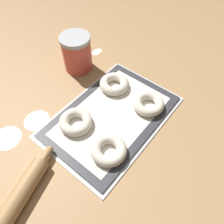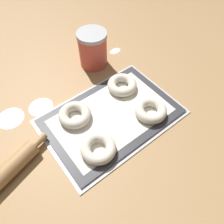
# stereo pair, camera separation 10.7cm
# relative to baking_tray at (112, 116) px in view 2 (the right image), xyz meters

# --- Properties ---
(ground_plane) EXTENTS (2.80, 2.80, 0.00)m
(ground_plane) POSITION_rel_baking_tray_xyz_m (-0.00, -0.02, -0.00)
(ground_plane) COLOR #A87F51
(baking_tray) EXTENTS (0.49, 0.33, 0.01)m
(baking_tray) POSITION_rel_baking_tray_xyz_m (0.00, 0.00, 0.00)
(baking_tray) COLOR silver
(baking_tray) RESTS_ON ground_plane
(baking_mat) EXTENTS (0.47, 0.31, 0.00)m
(baking_mat) POSITION_rel_baking_tray_xyz_m (0.00, 0.00, 0.01)
(baking_mat) COLOR #333338
(baking_mat) RESTS_ON baking_tray
(bagel_front_left) EXTENTS (0.12, 0.12, 0.03)m
(bagel_front_left) POSITION_rel_baking_tray_xyz_m (-0.12, -0.09, 0.02)
(bagel_front_left) COLOR silver
(bagel_front_left) RESTS_ON baking_mat
(bagel_front_right) EXTENTS (0.12, 0.12, 0.03)m
(bagel_front_right) POSITION_rel_baking_tray_xyz_m (0.12, -0.08, 0.02)
(bagel_front_right) COLOR silver
(bagel_front_right) RESTS_ON baking_mat
(bagel_back_left) EXTENTS (0.12, 0.12, 0.03)m
(bagel_back_left) POSITION_rel_baking_tray_xyz_m (-0.11, 0.07, 0.02)
(bagel_back_left) COLOR silver
(bagel_back_left) RESTS_ON baking_mat
(bagel_back_right) EXTENTS (0.12, 0.12, 0.03)m
(bagel_back_right) POSITION_rel_baking_tray_xyz_m (0.11, 0.08, 0.02)
(bagel_back_right) COLOR silver
(bagel_back_right) RESTS_ON baking_mat
(flour_canister) EXTENTS (0.12, 0.12, 0.15)m
(flour_canister) POSITION_rel_baking_tray_xyz_m (0.12, 0.28, 0.07)
(flour_canister) COLOR #DB4C3D
(flour_canister) RESTS_ON ground_plane
(flour_patch_near) EXTENTS (0.10, 0.10, 0.00)m
(flour_patch_near) POSITION_rel_baking_tray_xyz_m (-0.30, 0.23, -0.00)
(flour_patch_near) COLOR white
(flour_patch_near) RESTS_ON ground_plane
(flour_patch_far) EXTENTS (0.06, 0.04, 0.00)m
(flour_patch_far) POSITION_rel_baking_tray_xyz_m (0.25, 0.29, -0.00)
(flour_patch_far) COLOR white
(flour_patch_far) RESTS_ON ground_plane
(flour_patch_side) EXTENTS (0.09, 0.09, 0.00)m
(flour_patch_side) POSITION_rel_baking_tray_xyz_m (-0.19, 0.20, -0.00)
(flour_patch_side) COLOR white
(flour_patch_side) RESTS_ON ground_plane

